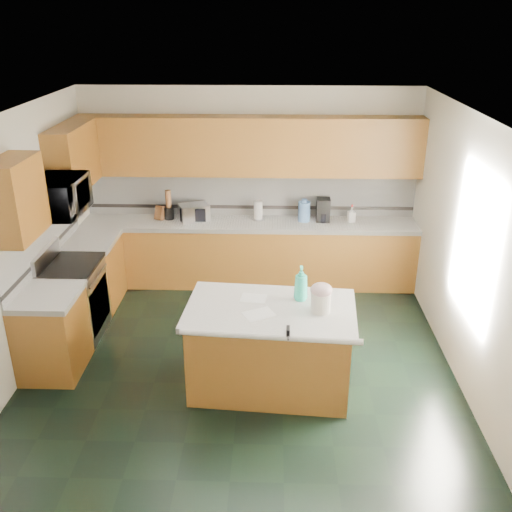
{
  "coord_description": "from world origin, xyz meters",
  "views": [
    {
      "loc": [
        0.33,
        -5.39,
        3.6
      ],
      "look_at": [
        0.15,
        0.35,
        1.12
      ],
      "focal_mm": 40.0,
      "sensor_mm": 36.0,
      "label": 1
    }
  ],
  "objects_px": {
    "knife_block": "(160,213)",
    "soap_bottle_island": "(301,283)",
    "treat_jar": "(321,302)",
    "coffee_maker": "(323,210)",
    "island_top": "(270,310)",
    "toaster_oven": "(194,212)",
    "island_base": "(270,350)"
  },
  "relations": [
    {
      "from": "treat_jar",
      "to": "coffee_maker",
      "type": "relative_size",
      "value": 0.63
    },
    {
      "from": "knife_block",
      "to": "soap_bottle_island",
      "type": "bearing_deg",
      "value": -27.06
    },
    {
      "from": "toaster_oven",
      "to": "coffee_maker",
      "type": "bearing_deg",
      "value": -21.54
    },
    {
      "from": "island_top",
      "to": "soap_bottle_island",
      "type": "distance_m",
      "value": 0.41
    },
    {
      "from": "soap_bottle_island",
      "to": "knife_block",
      "type": "xyz_separation_m",
      "value": [
        -1.86,
        2.33,
        -0.08
      ]
    },
    {
      "from": "treat_jar",
      "to": "knife_block",
      "type": "distance_m",
      "value": 3.28
    },
    {
      "from": "toaster_oven",
      "to": "island_top",
      "type": "bearing_deg",
      "value": -89.21
    },
    {
      "from": "treat_jar",
      "to": "toaster_oven",
      "type": "bearing_deg",
      "value": 102.52
    },
    {
      "from": "toaster_oven",
      "to": "soap_bottle_island",
      "type": "bearing_deg",
      "value": -81.85
    },
    {
      "from": "knife_block",
      "to": "coffee_maker",
      "type": "bearing_deg",
      "value": 25.09
    },
    {
      "from": "knife_block",
      "to": "coffee_maker",
      "type": "relative_size",
      "value": 0.62
    },
    {
      "from": "toaster_oven",
      "to": "island_base",
      "type": "bearing_deg",
      "value": -89.21
    },
    {
      "from": "island_top",
      "to": "treat_jar",
      "type": "height_order",
      "value": "treat_jar"
    },
    {
      "from": "treat_jar",
      "to": "island_top",
      "type": "bearing_deg",
      "value": 154.29
    },
    {
      "from": "soap_bottle_island",
      "to": "coffee_maker",
      "type": "relative_size",
      "value": 1.15
    },
    {
      "from": "toaster_oven",
      "to": "coffee_maker",
      "type": "relative_size",
      "value": 1.23
    },
    {
      "from": "island_top",
      "to": "treat_jar",
      "type": "xyz_separation_m",
      "value": [
        0.48,
        -0.06,
        0.13
      ]
    },
    {
      "from": "island_base",
      "to": "treat_jar",
      "type": "distance_m",
      "value": 0.77
    },
    {
      "from": "island_top",
      "to": "island_base",
      "type": "bearing_deg",
      "value": 0.0
    },
    {
      "from": "knife_block",
      "to": "toaster_oven",
      "type": "distance_m",
      "value": 0.48
    },
    {
      "from": "island_base",
      "to": "knife_block",
      "type": "bearing_deg",
      "value": 126.35
    },
    {
      "from": "soap_bottle_island",
      "to": "toaster_oven",
      "type": "height_order",
      "value": "soap_bottle_island"
    },
    {
      "from": "island_top",
      "to": "toaster_oven",
      "type": "bearing_deg",
      "value": 117.78
    },
    {
      "from": "soap_bottle_island",
      "to": "coffee_maker",
      "type": "distance_m",
      "value": 2.39
    },
    {
      "from": "island_base",
      "to": "island_top",
      "type": "height_order",
      "value": "island_top"
    },
    {
      "from": "island_top",
      "to": "knife_block",
      "type": "relative_size",
      "value": 8.53
    },
    {
      "from": "soap_bottle_island",
      "to": "island_top",
      "type": "bearing_deg",
      "value": -151.49
    },
    {
      "from": "island_base",
      "to": "toaster_oven",
      "type": "xyz_separation_m",
      "value": [
        -1.08,
        2.51,
        0.6
      ]
    },
    {
      "from": "island_top",
      "to": "soap_bottle_island",
      "type": "height_order",
      "value": "soap_bottle_island"
    },
    {
      "from": "treat_jar",
      "to": "soap_bottle_island",
      "type": "xyz_separation_m",
      "value": [
        -0.18,
        0.24,
        0.08
      ]
    },
    {
      "from": "treat_jar",
      "to": "toaster_oven",
      "type": "xyz_separation_m",
      "value": [
        -1.56,
        2.57,
        0.01
      ]
    },
    {
      "from": "treat_jar",
      "to": "soap_bottle_island",
      "type": "bearing_deg",
      "value": 108.76
    }
  ]
}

